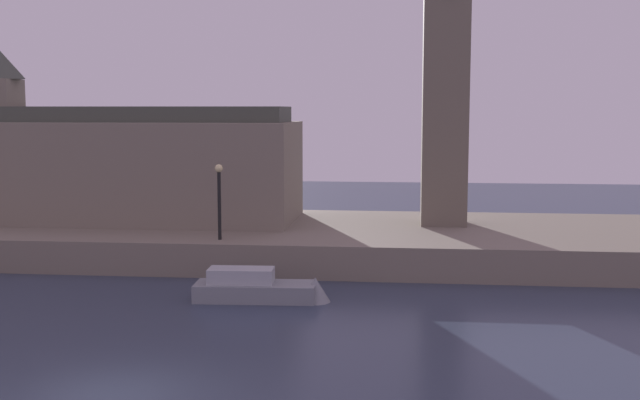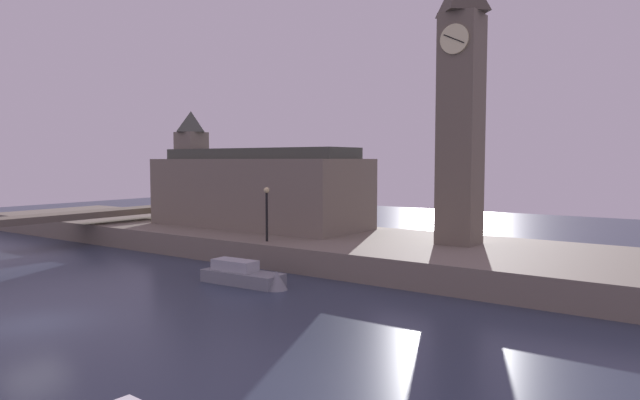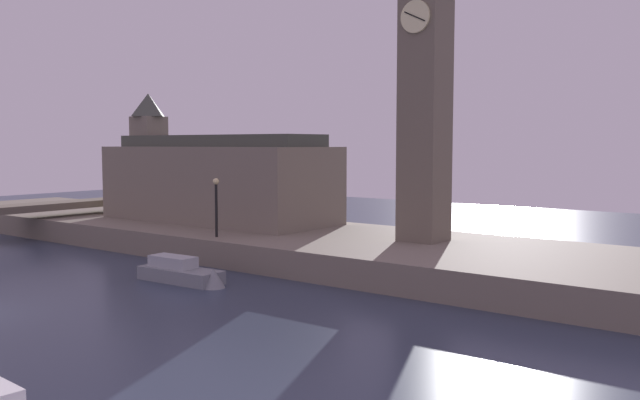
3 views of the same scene
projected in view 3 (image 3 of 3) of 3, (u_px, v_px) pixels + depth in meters
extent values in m
cube|color=slate|center=(281.00, 242.00, 42.36)|extent=(70.00, 12.00, 1.50)
cube|color=#6B6051|center=(425.00, 117.00, 37.03)|extent=(2.26, 2.26, 13.69)
cylinder|color=beige|center=(415.00, 16.00, 35.66)|extent=(1.72, 0.12, 1.72)
cube|color=black|center=(415.00, 16.00, 35.60)|extent=(1.26, 0.04, 0.65)
cube|color=slate|center=(218.00, 184.00, 47.17)|extent=(16.97, 6.95, 5.17)
cube|color=slate|center=(150.00, 166.00, 51.59)|extent=(2.06, 2.06, 7.42)
pyramid|color=#474C42|center=(148.00, 105.00, 51.21)|extent=(2.27, 2.27, 1.75)
cube|color=#42473D|center=(218.00, 141.00, 46.92)|extent=(16.12, 4.17, 0.80)
cylinder|color=black|center=(216.00, 211.00, 38.97)|extent=(0.16, 0.16, 3.04)
sphere|color=#F2E099|center=(216.00, 181.00, 38.83)|extent=(0.36, 0.36, 0.36)
cube|color=gray|center=(181.00, 275.00, 33.72)|extent=(4.72, 1.82, 0.67)
cube|color=#A8ADB2|center=(173.00, 262.00, 34.01)|extent=(2.56, 1.24, 0.57)
cone|color=gray|center=(213.00, 280.00, 32.31)|extent=(1.50, 1.50, 1.16)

